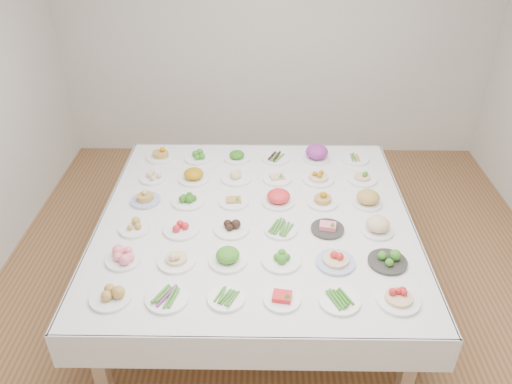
{
  "coord_description": "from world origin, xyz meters",
  "views": [
    {
      "loc": [
        -0.15,
        -3.19,
        3.03
      ],
      "look_at": [
        -0.2,
        0.13,
        0.88
      ],
      "focal_mm": 35.0,
      "sensor_mm": 36.0,
      "label": 1
    }
  ],
  "objects_px": {
    "dish_0": "(110,292)",
    "dish_35": "(355,158)",
    "display_table": "(256,223)",
    "dish_18": "(145,197)"
  },
  "relations": [
    {
      "from": "dish_35",
      "to": "dish_0",
      "type": "bearing_deg",
      "value": -134.99
    },
    {
      "from": "display_table",
      "to": "dish_0",
      "type": "relative_size",
      "value": 9.2
    },
    {
      "from": "dish_18",
      "to": "dish_35",
      "type": "bearing_deg",
      "value": 21.61
    },
    {
      "from": "display_table",
      "to": "dish_35",
      "type": "xyz_separation_m",
      "value": [
        0.91,
        0.91,
        0.08
      ]
    },
    {
      "from": "display_table",
      "to": "dish_35",
      "type": "height_order",
      "value": "dish_35"
    },
    {
      "from": "dish_0",
      "to": "dish_35",
      "type": "relative_size",
      "value": 1.05
    },
    {
      "from": "display_table",
      "to": "dish_18",
      "type": "relative_size",
      "value": 10.22
    },
    {
      "from": "dish_18",
      "to": "dish_0",
      "type": "bearing_deg",
      "value": -90.0
    },
    {
      "from": "dish_0",
      "to": "dish_18",
      "type": "relative_size",
      "value": 1.11
    },
    {
      "from": "display_table",
      "to": "dish_18",
      "type": "distance_m",
      "value": 0.93
    }
  ]
}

